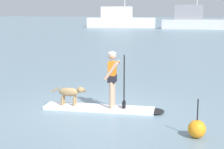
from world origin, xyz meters
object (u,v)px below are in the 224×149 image
(paddleboard, at_px, (106,109))
(moored_boat_center, at_px, (192,20))
(marker_buoy, at_px, (197,129))
(moored_boat_port, at_px, (120,20))
(dog, at_px, (70,93))
(person_paddler, at_px, (113,76))

(paddleboard, relative_size, moored_boat_center, 0.33)
(marker_buoy, bearing_deg, moored_boat_port, 113.21)
(dog, bearing_deg, marker_buoy, -15.34)
(paddleboard, xyz_separation_m, moored_boat_center, (-7.12, 52.76, 1.48))
(dog, xyz_separation_m, moored_boat_port, (-19.63, 53.84, 0.99))
(moored_boat_port, bearing_deg, person_paddler, -68.69)
(moored_boat_port, bearing_deg, paddleboard, -68.88)
(marker_buoy, bearing_deg, paddleboard, 155.39)
(person_paddler, height_order, moored_boat_center, moored_boat_center)
(paddleboard, height_order, person_paddler, person_paddler)
(moored_boat_center, distance_m, marker_buoy, 54.99)
(person_paddler, bearing_deg, moored_boat_port, 111.31)
(moored_boat_port, bearing_deg, dog, -69.96)
(dog, xyz_separation_m, marker_buoy, (3.92, -1.07, -0.27))
(moored_boat_center, height_order, marker_buoy, moored_boat_center)
(person_paddler, bearing_deg, dog, -168.14)
(dog, relative_size, marker_buoy, 1.17)
(moored_boat_center, bearing_deg, dog, -83.50)
(paddleboard, relative_size, marker_buoy, 3.94)
(paddleboard, distance_m, moored_boat_port, 57.49)
(person_paddler, height_order, marker_buoy, person_paddler)
(paddleboard, bearing_deg, moored_boat_center, 97.68)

